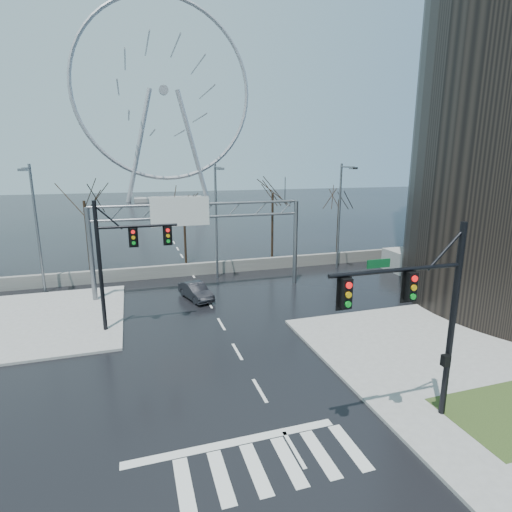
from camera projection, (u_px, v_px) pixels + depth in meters
name	position (u px, v px, depth m)	size (l,w,h in m)	color
ground	(260.00, 390.00, 18.12)	(260.00, 260.00, 0.00)	black
sidewalk_right_ext	(415.00, 342.00, 22.87)	(12.00, 10.00, 0.15)	gray
sidewalk_far	(43.00, 320.00, 26.03)	(10.00, 12.00, 0.15)	gray
grass_strip	(510.00, 416.00, 16.06)	(5.00, 4.00, 0.02)	#253A18
barrier_wall	(193.00, 269.00, 36.56)	(52.00, 0.50, 1.10)	slate
signal_mast_near	(426.00, 307.00, 14.75)	(5.52, 0.41, 8.00)	black
signal_mast_far	(119.00, 254.00, 23.62)	(4.72, 0.41, 8.00)	black
sign_gantry	(195.00, 228.00, 30.71)	(16.36, 0.40, 7.60)	slate
streetlight_left	(35.00, 220.00, 30.13)	(0.50, 2.55, 10.00)	slate
streetlight_mid	(217.00, 213.00, 34.22)	(0.50, 2.55, 10.00)	slate
streetlight_right	(341.00, 208.00, 37.72)	(0.50, 2.55, 10.00)	slate
tree_left	(85.00, 209.00, 35.95)	(3.75, 3.75, 7.50)	black
tree_center	(184.00, 213.00, 39.69)	(3.25, 3.25, 6.50)	black
tree_right	(273.00, 201.00, 41.14)	(3.90, 3.90, 7.80)	black
tree_far_right	(339.00, 206.00, 44.13)	(3.40, 3.40, 6.80)	black
ferris_wheel	(164.00, 98.00, 101.82)	(45.00, 6.00, 50.91)	gray
car	(196.00, 291.00, 30.10)	(1.32, 3.79, 1.25)	black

